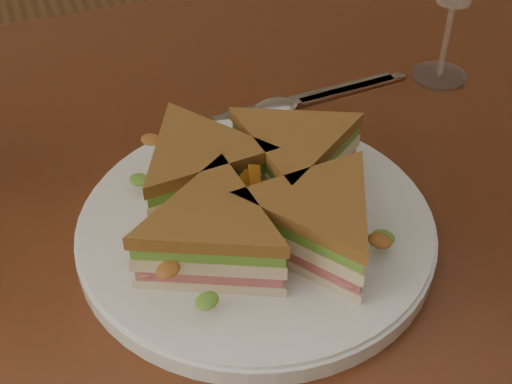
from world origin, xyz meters
The scene contains 6 objects.
table centered at (0.00, 0.00, 0.65)m, with size 1.20×0.80×0.75m.
plate centered at (-0.02, -0.07, 0.76)m, with size 0.30×0.30×0.02m, color white.
sandwich_wedges centered at (-0.02, -0.07, 0.80)m, with size 0.28×0.28×0.06m.
crisps_mound centered at (-0.02, -0.07, 0.79)m, with size 0.09×0.09×0.05m, color #B66A17, non-canonical shape.
spoon centered at (0.09, 0.10, 0.75)m, with size 0.18×0.03×0.01m.
knife centered at (0.10, 0.11, 0.75)m, with size 0.22×0.03×0.00m.
Camera 1 is at (-0.17, -0.48, 1.18)m, focal length 50.00 mm.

